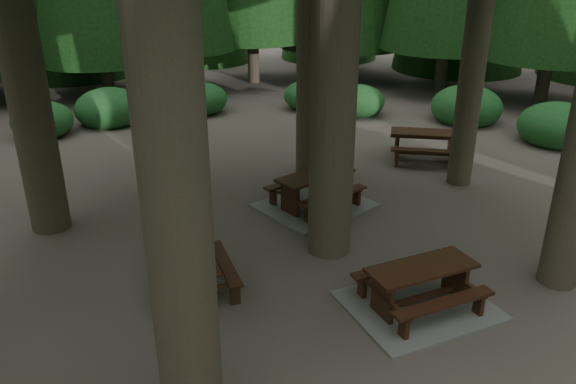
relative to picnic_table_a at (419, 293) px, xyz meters
name	(u,v)px	position (x,y,z in m)	size (l,w,h in m)	color
ground	(296,262)	(-1.25, 2.16, -0.27)	(80.00, 80.00, 0.00)	#534B43
picnic_table_a	(419,293)	(0.00, 0.00, 0.00)	(2.33, 1.93, 0.79)	gray
picnic_table_b	(193,266)	(-3.27, 2.02, 0.21)	(1.45, 1.75, 0.72)	black
picnic_table_c	(315,195)	(0.21, 4.31, 0.01)	(2.82, 2.53, 0.81)	gray
picnic_table_d	(425,141)	(4.46, 5.92, 0.28)	(2.43, 2.33, 0.83)	black
shrub_ring	(312,221)	(-0.54, 2.91, 0.13)	(23.86, 24.64, 1.49)	#1E582B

